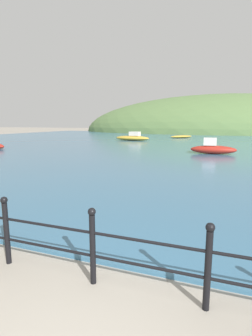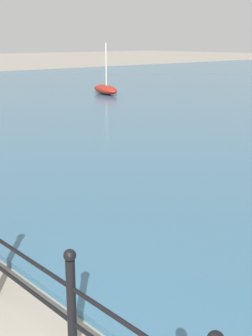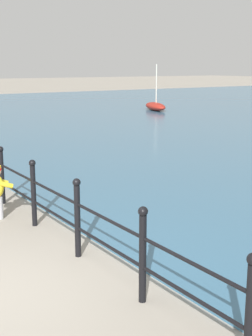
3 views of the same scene
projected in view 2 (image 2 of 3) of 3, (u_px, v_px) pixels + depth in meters
iron_railing at (71, 304)px, 4.40m from camera, size 6.77×0.12×1.21m
boat_green_fishing at (105, 89)px, 26.46m from camera, size 3.04×1.80×2.81m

